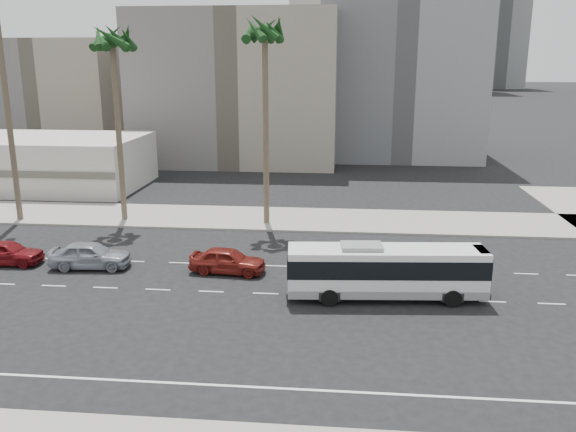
# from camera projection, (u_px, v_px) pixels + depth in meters

# --- Properties ---
(ground) EXTENTS (700.00, 700.00, 0.00)m
(ground) POSITION_uv_depth(u_px,v_px,m) (321.00, 296.00, 31.83)
(ground) COLOR black
(ground) RESTS_ON ground
(sidewalk_north) EXTENTS (120.00, 7.00, 0.15)m
(sidewalk_north) POSITION_uv_depth(u_px,v_px,m) (329.00, 220.00, 46.74)
(sidewalk_north) COLOR gray
(sidewalk_north) RESTS_ON ground
(commercial_low) EXTENTS (22.00, 12.16, 5.00)m
(commercial_low) POSITION_uv_depth(u_px,v_px,m) (31.00, 162.00, 58.96)
(commercial_low) COLOR beige
(commercial_low) RESTS_ON ground
(midrise_beige_west) EXTENTS (24.00, 18.00, 18.00)m
(midrise_beige_west) POSITION_uv_depth(u_px,v_px,m) (241.00, 88.00, 73.98)
(midrise_beige_west) COLOR slate
(midrise_beige_west) RESTS_ON ground
(midrise_gray_center) EXTENTS (20.00, 20.00, 26.00)m
(midrise_gray_center) POSITION_uv_depth(u_px,v_px,m) (399.00, 55.00, 77.88)
(midrise_gray_center) COLOR slate
(midrise_gray_center) RESTS_ON ground
(midrise_beige_far) EXTENTS (18.00, 16.00, 15.00)m
(midrise_beige_far) POSITION_uv_depth(u_px,v_px,m) (61.00, 96.00, 81.54)
(midrise_beige_far) COLOR slate
(midrise_beige_far) RESTS_ON ground
(highrise_right) EXTENTS (26.00, 26.00, 70.00)m
(highrise_right) POSITION_uv_depth(u_px,v_px,m) (456.00, 3.00, 240.33)
(highrise_right) COLOR slate
(highrise_right) RESTS_ON ground
(highrise_far) EXTENTS (22.00, 22.00, 60.00)m
(highrise_far) POSITION_uv_depth(u_px,v_px,m) (499.00, 21.00, 268.21)
(highrise_far) COLOR slate
(highrise_far) RESTS_ON ground
(city_bus) EXTENTS (10.54, 3.15, 2.98)m
(city_bus) POSITION_uv_depth(u_px,v_px,m) (386.00, 270.00, 31.15)
(city_bus) COLOR silver
(city_bus) RESTS_ON ground
(car_a) EXTENTS (2.22, 4.67, 1.54)m
(car_a) POSITION_uv_depth(u_px,v_px,m) (228.00, 260.00, 35.12)
(car_a) COLOR maroon
(car_a) RESTS_ON ground
(car_b) EXTENTS (2.28, 4.95, 1.64)m
(car_b) POSITION_uv_depth(u_px,v_px,m) (90.00, 255.00, 35.93)
(car_b) COLOR gray
(car_b) RESTS_ON ground
(car_c) EXTENTS (1.98, 4.56, 1.53)m
(car_c) POSITION_uv_depth(u_px,v_px,m) (6.00, 252.00, 36.59)
(car_c) COLOR maroon
(car_c) RESTS_ON ground
(palm_near) EXTENTS (4.56, 4.56, 15.37)m
(palm_near) POSITION_uv_depth(u_px,v_px,m) (265.00, 37.00, 42.26)
(palm_near) COLOR brown
(palm_near) RESTS_ON ground
(palm_mid) EXTENTS (4.82, 4.82, 14.89)m
(palm_mid) POSITION_uv_depth(u_px,v_px,m) (112.00, 45.00, 43.47)
(palm_mid) COLOR brown
(palm_mid) RESTS_ON ground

